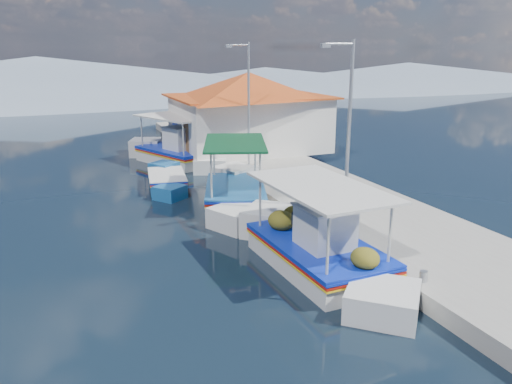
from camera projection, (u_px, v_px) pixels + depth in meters
name	position (u px, v px, depth m)	size (l,w,h in m)	color
ground	(241.00, 277.00, 14.35)	(160.00, 160.00, 0.00)	black
quay	(320.00, 193.00, 21.79)	(5.00, 44.00, 0.50)	#98968E
bollards	(284.00, 193.00, 20.24)	(0.20, 17.20, 0.30)	#A5A8AD
main_caique	(317.00, 250.00, 14.89)	(2.66, 8.47, 2.79)	silver
caique_green_canopy	(234.00, 194.00, 20.87)	(3.98, 7.36, 2.92)	silver
caique_blue_hull	(166.00, 182.00, 23.54)	(2.17, 5.40, 0.97)	#185491
caique_far	(177.00, 153.00, 28.40)	(4.49, 7.63, 2.90)	silver
harbor_building	(249.00, 110.00, 29.20)	(10.49, 10.49, 4.40)	white
lamp_post_near	(347.00, 123.00, 16.73)	(1.21, 0.14, 6.00)	#A5A8AD
lamp_post_far	(247.00, 98.00, 24.73)	(1.21, 0.14, 6.00)	#A5A8AD
mountain_ridge	(135.00, 81.00, 65.97)	(171.40, 96.00, 5.50)	gray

